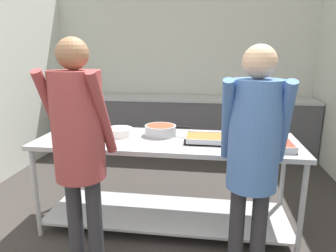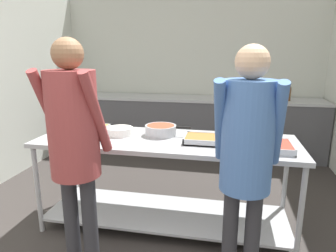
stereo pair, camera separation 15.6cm
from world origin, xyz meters
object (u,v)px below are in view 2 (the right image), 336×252
object	(u,v)px
serving_tray_greens	(85,129)
serving_tray_roast	(261,146)
serving_tray_vegetables	(206,139)
guest_serving_right	(74,136)
sauce_pan	(161,130)
guest_serving_left	(247,148)
water_bottle	(289,92)
plate_stack	(120,131)

from	to	relation	value
serving_tray_greens	serving_tray_roast	bearing A→B (deg)	-8.03
serving_tray_vegetables	guest_serving_right	bearing A→B (deg)	-139.63
sauce_pan	serving_tray_roast	distance (m)	0.94
serving_tray_greens	sauce_pan	size ratio (longest dim) A/B	1.00
sauce_pan	serving_tray_vegetables	distance (m)	0.47
guest_serving_left	water_bottle	size ratio (longest dim) A/B	5.71
serving_tray_greens	serving_tray_vegetables	bearing A→B (deg)	-6.66
serving_tray_greens	guest_serving_right	distance (m)	0.96
sauce_pan	guest_serving_right	bearing A→B (deg)	-115.42
serving_tray_vegetables	water_bottle	distance (m)	2.47
serving_tray_roast	guest_serving_left	bearing A→B (deg)	-105.30
serving_tray_vegetables	water_bottle	size ratio (longest dim) A/B	1.26
plate_stack	serving_tray_roast	distance (m)	1.31
guest_serving_left	water_bottle	xyz separation A→B (m)	(0.76, 2.89, 0.01)
plate_stack	serving_tray_roast	size ratio (longest dim) A/B	0.55
guest_serving_right	serving_tray_roast	bearing A→B (deg)	25.61
sauce_pan	water_bottle	size ratio (longest dim) A/B	1.47
serving_tray_vegetables	serving_tray_roast	xyz separation A→B (m)	(0.46, -0.10, 0.00)
guest_serving_left	water_bottle	bearing A→B (deg)	75.21
serving_tray_vegetables	guest_serving_left	xyz separation A→B (m)	(0.31, -0.67, 0.16)
serving_tray_greens	serving_tray_roast	size ratio (longest dim) A/B	0.90
sauce_pan	guest_serving_left	size ratio (longest dim) A/B	0.26
plate_stack	serving_tray_vegetables	xyz separation A→B (m)	(0.83, -0.08, -0.01)
serving_tray_greens	guest_serving_left	world-z (taller)	guest_serving_left
guest_serving_right	guest_serving_left	bearing A→B (deg)	2.94
serving_tray_roast	guest_serving_left	size ratio (longest dim) A/B	0.29
serving_tray_vegetables	water_bottle	bearing A→B (deg)	64.27
sauce_pan	guest_serving_right	xyz separation A→B (m)	(-0.42, -0.88, 0.16)
serving_tray_roast	guest_serving_right	xyz separation A→B (m)	(-1.32, -0.63, 0.19)
plate_stack	guest_serving_right	xyz separation A→B (m)	(-0.03, -0.81, 0.18)
serving_tray_vegetables	guest_serving_left	world-z (taller)	guest_serving_left
plate_stack	guest_serving_right	bearing A→B (deg)	-91.92
plate_stack	water_bottle	world-z (taller)	water_bottle
sauce_pan	serving_tray_vegetables	xyz separation A→B (m)	(0.44, -0.15, -0.03)
sauce_pan	serving_tray_vegetables	world-z (taller)	sauce_pan
guest_serving_right	water_bottle	size ratio (longest dim) A/B	5.87
water_bottle	guest_serving_left	bearing A→B (deg)	-104.79
serving_tray_greens	water_bottle	xyz separation A→B (m)	(2.29, 2.08, 0.16)
serving_tray_roast	water_bottle	distance (m)	2.40
serving_tray_vegetables	serving_tray_roast	world-z (taller)	same
serving_tray_greens	plate_stack	world-z (taller)	plate_stack
serving_tray_roast	water_bottle	xyz separation A→B (m)	(0.61, 2.32, 0.16)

